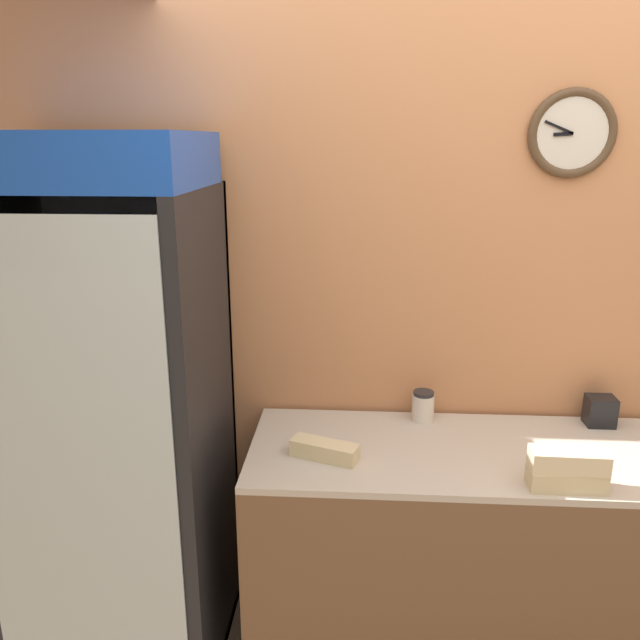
% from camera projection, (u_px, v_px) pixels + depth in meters
% --- Properties ---
extents(wall_back, '(5.20, 0.09, 2.70)m').
position_uv_depth(wall_back, '(481.00, 308.00, 2.53)').
color(wall_back, tan).
rests_on(wall_back, ground_plane).
extents(prep_counter, '(1.79, 0.64, 0.91)m').
position_uv_depth(prep_counter, '(481.00, 555.00, 2.43)').
color(prep_counter, brown).
rests_on(prep_counter, ground_plane).
extents(beverage_cooler, '(0.77, 0.70, 2.04)m').
position_uv_depth(beverage_cooler, '(117.00, 387.00, 2.35)').
color(beverage_cooler, black).
rests_on(beverage_cooler, ground_plane).
extents(sandwich_stack_bottom, '(0.25, 0.09, 0.07)m').
position_uv_depth(sandwich_stack_bottom, '(566.00, 479.00, 2.05)').
color(sandwich_stack_bottom, beige).
rests_on(sandwich_stack_bottom, prep_counter).
extents(sandwich_stack_middle, '(0.25, 0.10, 0.07)m').
position_uv_depth(sandwich_stack_middle, '(569.00, 460.00, 2.03)').
color(sandwich_stack_middle, beige).
rests_on(sandwich_stack_middle, sandwich_stack_bottom).
extents(sandwich_flat_left, '(0.26, 0.16, 0.06)m').
position_uv_depth(sandwich_flat_left, '(325.00, 450.00, 2.25)').
color(sandwich_flat_left, beige).
rests_on(sandwich_flat_left, prep_counter).
extents(condiment_jar, '(0.09, 0.09, 0.12)m').
position_uv_depth(condiment_jar, '(423.00, 406.00, 2.54)').
color(condiment_jar, silver).
rests_on(condiment_jar, prep_counter).
extents(napkin_dispenser, '(0.11, 0.09, 0.12)m').
position_uv_depth(napkin_dispenser, '(600.00, 411.00, 2.50)').
color(napkin_dispenser, black).
rests_on(napkin_dispenser, prep_counter).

